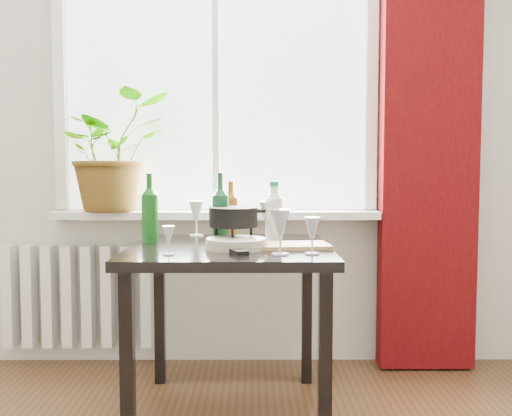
{
  "coord_description": "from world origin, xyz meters",
  "views": [
    {
      "loc": [
        0.2,
        -0.87,
        1.07
      ],
      "look_at": [
        0.21,
        1.55,
        0.9
      ],
      "focal_mm": 40.0,
      "sensor_mm": 36.0,
      "label": 1
    }
  ],
  "objects_px": {
    "plate_stack": "(236,243)",
    "tv_remote": "(235,251)",
    "wineglass_front_left": "(169,240)",
    "wineglass_back_left": "(196,218)",
    "potted_plant": "(112,152)",
    "cleaning_bottle": "(274,211)",
    "table": "(230,267)",
    "fondue_pot": "(233,226)",
    "wine_bottle_right": "(220,207)",
    "wineglass_back_center": "(267,221)",
    "radiator": "(79,296)",
    "cutting_board": "(292,246)",
    "bottle_amber": "(231,208)",
    "wineglass_front_right": "(280,232)",
    "wine_bottle_left": "(150,207)",
    "wineglass_far_right": "(312,235)"
  },
  "relations": [
    {
      "from": "plate_stack",
      "to": "potted_plant",
      "type": "bearing_deg",
      "value": 134.89
    },
    {
      "from": "potted_plant",
      "to": "wineglass_back_left",
      "type": "height_order",
      "value": "potted_plant"
    },
    {
      "from": "fondue_pot",
      "to": "tv_remote",
      "type": "bearing_deg",
      "value": -109.46
    },
    {
      "from": "wineglass_back_left",
      "to": "cutting_board",
      "type": "xyz_separation_m",
      "value": [
        0.44,
        -0.41,
        -0.08
      ]
    },
    {
      "from": "plate_stack",
      "to": "wineglass_front_left",
      "type": "bearing_deg",
      "value": -145.62
    },
    {
      "from": "wineglass_front_left",
      "to": "tv_remote",
      "type": "distance_m",
      "value": 0.26
    },
    {
      "from": "radiator",
      "to": "tv_remote",
      "type": "bearing_deg",
      "value": -43.65
    },
    {
      "from": "table",
      "to": "wineglass_back_left",
      "type": "relative_size",
      "value": 4.79
    },
    {
      "from": "wineglass_front_right",
      "to": "bottle_amber",
      "type": "bearing_deg",
      "value": 110.52
    },
    {
      "from": "cleaning_bottle",
      "to": "wineglass_far_right",
      "type": "xyz_separation_m",
      "value": [
        0.13,
        -0.42,
        -0.06
      ]
    },
    {
      "from": "tv_remote",
      "to": "wineglass_back_center",
      "type": "bearing_deg",
      "value": 46.63
    },
    {
      "from": "wine_bottle_left",
      "to": "wineglass_back_center",
      "type": "height_order",
      "value": "wine_bottle_left"
    },
    {
      "from": "wine_bottle_right",
      "to": "bottle_amber",
      "type": "relative_size",
      "value": 1.13
    },
    {
      "from": "wine_bottle_right",
      "to": "wineglass_front_left",
      "type": "relative_size",
      "value": 2.78
    },
    {
      "from": "wineglass_front_left",
      "to": "plate_stack",
      "type": "bearing_deg",
      "value": 34.38
    },
    {
      "from": "wineglass_back_center",
      "to": "cutting_board",
      "type": "xyz_separation_m",
      "value": [
        0.1,
        -0.22,
        -0.09
      ]
    },
    {
      "from": "fondue_pot",
      "to": "wineglass_back_left",
      "type": "bearing_deg",
      "value": 96.91
    },
    {
      "from": "bottle_amber",
      "to": "tv_remote",
      "type": "relative_size",
      "value": 1.69
    },
    {
      "from": "cleaning_bottle",
      "to": "plate_stack",
      "type": "bearing_deg",
      "value": -121.78
    },
    {
      "from": "wineglass_back_center",
      "to": "fondue_pot",
      "type": "xyz_separation_m",
      "value": [
        -0.15,
        -0.13,
        -0.01
      ]
    },
    {
      "from": "tv_remote",
      "to": "cleaning_bottle",
      "type": "bearing_deg",
      "value": 43.52
    },
    {
      "from": "fondue_pot",
      "to": "cleaning_bottle",
      "type": "bearing_deg",
      "value": 15.84
    },
    {
      "from": "radiator",
      "to": "table",
      "type": "relative_size",
      "value": 0.94
    },
    {
      "from": "table",
      "to": "fondue_pot",
      "type": "bearing_deg",
      "value": 65.3
    },
    {
      "from": "cleaning_bottle",
      "to": "wineglass_front_right",
      "type": "distance_m",
      "value": 0.44
    },
    {
      "from": "potted_plant",
      "to": "cleaning_bottle",
      "type": "bearing_deg",
      "value": -26.26
    },
    {
      "from": "wineglass_front_right",
      "to": "wineglass_back_left",
      "type": "height_order",
      "value": "wineglass_front_right"
    },
    {
      "from": "wineglass_back_center",
      "to": "wineglass_front_left",
      "type": "height_order",
      "value": "wineglass_back_center"
    },
    {
      "from": "table",
      "to": "wineglass_front_left",
      "type": "distance_m",
      "value": 0.37
    },
    {
      "from": "wineglass_far_right",
      "to": "tv_remote",
      "type": "xyz_separation_m",
      "value": [
        -0.3,
        0.04,
        -0.06
      ]
    },
    {
      "from": "wineglass_front_left",
      "to": "wineglass_far_right",
      "type": "bearing_deg",
      "value": 1.59
    },
    {
      "from": "wineglass_back_center",
      "to": "table",
      "type": "bearing_deg",
      "value": -135.72
    },
    {
      "from": "wineglass_front_right",
      "to": "fondue_pot",
      "type": "distance_m",
      "value": 0.34
    },
    {
      "from": "wineglass_back_left",
      "to": "plate_stack",
      "type": "xyz_separation_m",
      "value": [
        0.21,
        -0.44,
        -0.07
      ]
    },
    {
      "from": "cleaning_bottle",
      "to": "cutting_board",
      "type": "xyz_separation_m",
      "value": [
        0.07,
        -0.23,
        -0.13
      ]
    },
    {
      "from": "wine_bottle_right",
      "to": "fondue_pot",
      "type": "bearing_deg",
      "value": -53.55
    },
    {
      "from": "wineglass_front_left",
      "to": "tv_remote",
      "type": "bearing_deg",
      "value": 11.59
    },
    {
      "from": "tv_remote",
      "to": "wine_bottle_right",
      "type": "bearing_deg",
      "value": 80.16
    },
    {
      "from": "radiator",
      "to": "wineglass_front_left",
      "type": "bearing_deg",
      "value": -54.9
    },
    {
      "from": "plate_stack",
      "to": "tv_remote",
      "type": "height_order",
      "value": "plate_stack"
    },
    {
      "from": "wine_bottle_left",
      "to": "wineglass_front_left",
      "type": "distance_m",
      "value": 0.43
    },
    {
      "from": "potted_plant",
      "to": "wineglass_back_left",
      "type": "xyz_separation_m",
      "value": [
        0.47,
        -0.24,
        -0.33
      ]
    },
    {
      "from": "table",
      "to": "wineglass_front_left",
      "type": "xyz_separation_m",
      "value": [
        -0.22,
        -0.26,
        0.15
      ]
    },
    {
      "from": "table",
      "to": "wineglass_front_right",
      "type": "bearing_deg",
      "value": -51.76
    },
    {
      "from": "cleaning_bottle",
      "to": "fondue_pot",
      "type": "bearing_deg",
      "value": -140.6
    },
    {
      "from": "wine_bottle_left",
      "to": "cutting_board",
      "type": "distance_m",
      "value": 0.67
    },
    {
      "from": "radiator",
      "to": "plate_stack",
      "type": "bearing_deg",
      "value": -39.17
    },
    {
      "from": "table",
      "to": "wineglass_back_center",
      "type": "xyz_separation_m",
      "value": [
        0.16,
        0.16,
        0.19
      ]
    },
    {
      "from": "radiator",
      "to": "cutting_board",
      "type": "xyz_separation_m",
      "value": [
        1.11,
        -0.69,
        0.37
      ]
    },
    {
      "from": "potted_plant",
      "to": "cleaning_bottle",
      "type": "distance_m",
      "value": 0.98
    }
  ]
}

